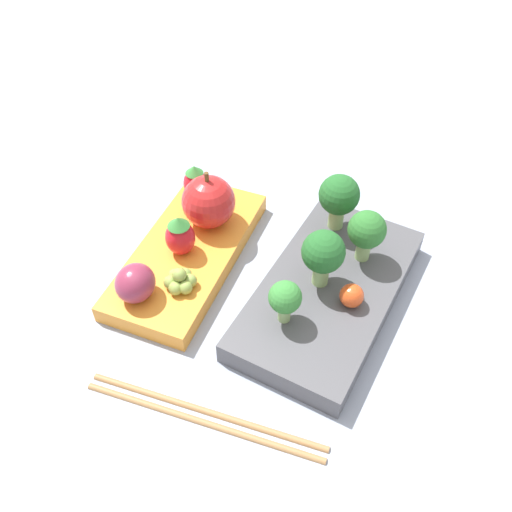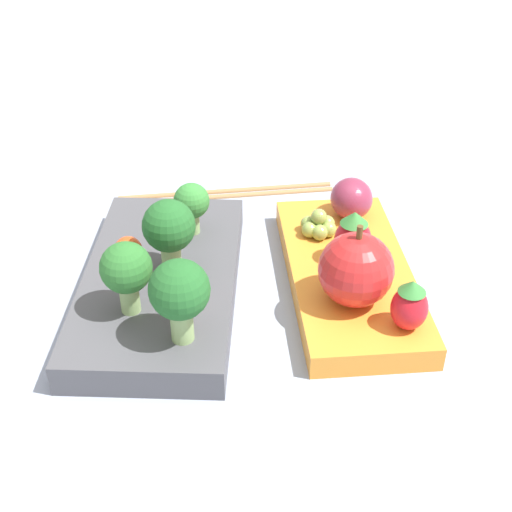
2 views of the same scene
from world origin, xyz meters
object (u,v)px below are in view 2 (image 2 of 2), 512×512
cherry_tomato_1 (182,288)px  plum (351,199)px  cherry_tomato_0 (128,250)px  broccoli_floret_0 (192,203)px  broccoli_floret_2 (169,228)px  broccoli_floret_1 (126,270)px  strawberry_0 (353,238)px  bento_box_fruit (349,275)px  bento_box_savoury (161,285)px  apple (356,270)px  strawberry_1 (410,305)px  chopsticks_pair (226,192)px  broccoli_floret_3 (180,292)px  grape_cluster (318,225)px

cherry_tomato_1 → plum: plum is taller
cherry_tomato_0 → plum: plum is taller
broccoli_floret_0 → broccoli_floret_2: broccoli_floret_2 is taller
broccoli_floret_1 → strawberry_0: 0.18m
bento_box_fruit → broccoli_floret_2: 0.15m
bento_box_savoury → cherry_tomato_1: bearing=-151.2°
broccoli_floret_1 → cherry_tomato_0: size_ratio=2.53×
cherry_tomato_1 → apple: bearing=-90.8°
strawberry_1 → chopsticks_pair: strawberry_1 is taller
broccoli_floret_3 → apple: bearing=-71.7°
grape_cluster → broccoli_floret_1: bearing=124.1°
broccoli_floret_1 → strawberry_0: bearing=-70.8°
broccoli_floret_1 → broccoli_floret_2: broccoli_floret_2 is taller
cherry_tomato_0 → plum: size_ratio=0.56×
broccoli_floret_0 → apple: 0.15m
bento_box_savoury → apple: 0.15m
broccoli_floret_0 → strawberry_1: (-0.12, -0.15, -0.01)m
broccoli_floret_3 → strawberry_0: size_ratio=1.38×
bento_box_fruit → chopsticks_pair: size_ratio=1.00×
bento_box_fruit → broccoli_floret_3: broccoli_floret_3 is taller
strawberry_1 → grape_cluster: strawberry_1 is taller
bento_box_fruit → cherry_tomato_0: size_ratio=9.41×
cherry_tomato_0 → plum: 0.20m
bento_box_savoury → broccoli_floret_3: (-0.08, -0.02, 0.05)m
cherry_tomato_0 → bento_box_fruit: bearing=-92.7°
cherry_tomato_1 → broccoli_floret_0: bearing=-4.0°
apple → plum: 0.12m
chopsticks_pair → grape_cluster: bearing=-143.8°
bento_box_fruit → strawberry_1: (-0.08, -0.03, 0.03)m
plum → broccoli_floret_3: bearing=138.2°
bento_box_fruit → broccoli_floret_1: bearing=107.3°
broccoli_floret_0 → plum: broccoli_floret_0 is taller
apple → strawberry_1: (-0.03, -0.03, -0.01)m
bento_box_fruit → broccoli_floret_1: size_ratio=3.72×
bento_box_fruit → strawberry_0: (0.01, -0.00, 0.03)m
broccoli_floret_3 → plum: bearing=-41.8°
bento_box_savoury → cherry_tomato_0: 0.04m
strawberry_0 → chopsticks_pair: bearing=33.8°
bento_box_savoury → strawberry_0: 0.16m
cherry_tomato_0 → grape_cluster: bearing=-75.6°
apple → grape_cluster: 0.09m
bento_box_savoury → cherry_tomato_0: (0.02, 0.02, 0.02)m
broccoli_floret_1 → strawberry_0: (0.06, -0.17, -0.02)m
broccoli_floret_2 → strawberry_1: bearing=-112.7°
cherry_tomato_1 → grape_cluster: 0.14m
broccoli_floret_0 → broccoli_floret_2: size_ratio=0.73×
strawberry_0 → broccoli_floret_0: bearing=71.7°
strawberry_1 → grape_cluster: 0.13m
broccoli_floret_3 → cherry_tomato_1: 0.05m
cherry_tomato_1 → apple: apple is taller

